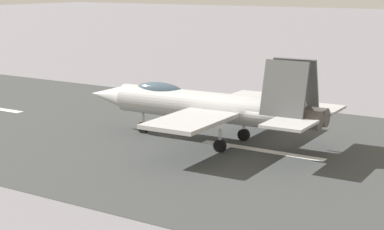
# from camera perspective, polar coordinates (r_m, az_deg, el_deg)

# --- Properties ---
(ground_plane) EXTENTS (400.00, 400.00, 0.00)m
(ground_plane) POSITION_cam_1_polar(r_m,az_deg,el_deg) (37.68, 7.08, -3.34)
(ground_plane) COLOR slate
(runway_strip) EXTENTS (240.00, 26.00, 0.02)m
(runway_strip) POSITION_cam_1_polar(r_m,az_deg,el_deg) (37.67, 7.11, -3.33)
(runway_strip) COLOR #393C3C
(runway_strip) RESTS_ON ground
(fighter_jet) EXTENTS (16.97, 13.03, 5.58)m
(fighter_jet) POSITION_cam_1_polar(r_m,az_deg,el_deg) (39.06, 1.39, 0.90)
(fighter_jet) COLOR #B0B0B0
(fighter_jet) RESTS_ON ground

